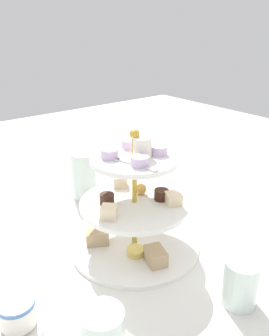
% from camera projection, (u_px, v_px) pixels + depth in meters
% --- Properties ---
extents(ground_plane, '(2.40, 2.40, 0.00)m').
position_uv_depth(ground_plane, '(135.00, 246.00, 0.75)').
color(ground_plane, silver).
extents(tiered_serving_stand, '(0.28, 0.28, 0.27)m').
position_uv_depth(tiered_serving_stand, '(135.00, 212.00, 0.72)').
color(tiered_serving_stand, white).
rests_on(tiered_serving_stand, ground_plane).
extents(water_glass_tall_right, '(0.07, 0.07, 0.13)m').
position_uv_depth(water_glass_tall_right, '(84.00, 175.00, 0.94)').
color(water_glass_tall_right, silver).
rests_on(water_glass_tall_right, ground_plane).
extents(water_glass_short_left, '(0.06, 0.06, 0.08)m').
position_uv_depth(water_glass_short_left, '(103.00, 334.00, 0.49)').
color(water_glass_short_left, silver).
rests_on(water_glass_short_left, ground_plane).
extents(teacup_with_saucer, '(0.09, 0.09, 0.05)m').
position_uv_depth(teacup_with_saucer, '(18.00, 315.00, 0.55)').
color(teacup_with_saucer, white).
rests_on(teacup_with_saucer, ground_plane).
extents(butter_knife_left, '(0.17, 0.01, 0.00)m').
position_uv_depth(butter_knife_left, '(224.00, 200.00, 0.95)').
color(butter_knife_left, silver).
rests_on(butter_knife_left, ground_plane).
extents(water_glass_mid_back, '(0.06, 0.06, 0.09)m').
position_uv_depth(water_glass_mid_back, '(240.00, 283.00, 0.59)').
color(water_glass_mid_back, silver).
rests_on(water_glass_mid_back, ground_plane).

